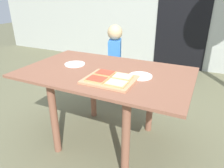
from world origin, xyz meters
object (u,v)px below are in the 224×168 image
at_px(cutting_board, 110,79).
at_px(pizza_slice_near_right, 116,83).
at_px(pizza_slice_far_left, 105,73).
at_px(pizza_slice_far_right, 123,77).
at_px(child_left, 115,59).
at_px(plate_white_left, 75,64).
at_px(plate_white_right, 140,76).
at_px(dining_table, 106,83).
at_px(pizza_slice_near_left, 97,79).

distance_m(cutting_board, pizza_slice_near_right, 0.11).
distance_m(pizza_slice_far_left, pizza_slice_far_right, 0.16).
xyz_separation_m(pizza_slice_far_right, child_left, (-0.47, 0.89, -0.17)).
distance_m(pizza_slice_near_right, plate_white_left, 0.61).
bearing_deg(pizza_slice_near_right, plate_white_right, 68.71).
distance_m(cutting_board, child_left, 1.04).
bearing_deg(dining_table, plate_white_right, 1.77).
xyz_separation_m(cutting_board, plate_white_left, (-0.46, 0.20, -0.00)).
bearing_deg(child_left, plate_white_left, -94.49).
bearing_deg(plate_white_right, pizza_slice_far_right, -132.84).
height_order(dining_table, cutting_board, cutting_board).
height_order(dining_table, plate_white_right, plate_white_right).
relative_size(pizza_slice_far_right, pizza_slice_near_left, 1.03).
relative_size(cutting_board, pizza_slice_far_right, 2.46).
xyz_separation_m(pizza_slice_far_right, plate_white_left, (-0.53, 0.14, -0.02)).
xyz_separation_m(dining_table, cutting_board, (0.12, -0.16, 0.12)).
height_order(pizza_slice_far_right, plate_white_right, pizza_slice_far_right).
bearing_deg(pizza_slice_far_right, cutting_board, -142.16).
bearing_deg(pizza_slice_near_right, child_left, 115.21).
distance_m(cutting_board, plate_white_left, 0.50).
xyz_separation_m(dining_table, plate_white_right, (0.31, 0.01, 0.12)).
height_order(pizza_slice_near_right, pizza_slice_near_left, same).
xyz_separation_m(plate_white_left, plate_white_right, (0.64, -0.02, 0.00)).
bearing_deg(pizza_slice_near_right, plate_white_left, 153.39).
relative_size(pizza_slice_near_left, plate_white_left, 0.79).
bearing_deg(plate_white_left, child_left, 85.51).
bearing_deg(pizza_slice_near_left, child_left, 107.42).
distance_m(dining_table, pizza_slice_far_left, 0.17).
bearing_deg(cutting_board, dining_table, 127.06).
bearing_deg(pizza_slice_far_right, plate_white_right, 47.16).
bearing_deg(plate_white_left, pizza_slice_far_left, -18.59).
xyz_separation_m(cutting_board, pizza_slice_near_right, (0.09, -0.07, 0.02)).
bearing_deg(plate_white_right, pizza_slice_near_right, -111.29).
relative_size(plate_white_left, plate_white_right, 1.00).
height_order(pizza_slice_far_right, pizza_slice_near_left, same).
height_order(plate_white_left, child_left, child_left).
distance_m(dining_table, plate_white_right, 0.33).
height_order(dining_table, pizza_slice_far_left, pizza_slice_far_left).
distance_m(pizza_slice_far_right, pizza_slice_near_left, 0.20).
bearing_deg(plate_white_left, pizza_slice_near_left, -35.17).
xyz_separation_m(pizza_slice_far_left, pizza_slice_far_right, (0.16, -0.01, 0.00)).
bearing_deg(child_left, pizza_slice_near_left, -72.58).
relative_size(pizza_slice_far_left, plate_white_right, 0.79).
bearing_deg(child_left, pizza_slice_near_right, -64.79).
distance_m(cutting_board, plate_white_right, 0.25).
bearing_deg(plate_white_right, child_left, 126.62).
relative_size(pizza_slice_far_right, pizza_slice_near_right, 1.03).
height_order(cutting_board, child_left, child_left).
relative_size(pizza_slice_far_left, pizza_slice_far_right, 0.97).
bearing_deg(pizza_slice_far_right, dining_table, 152.79).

